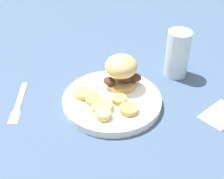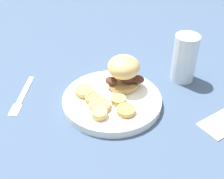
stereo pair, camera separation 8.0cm
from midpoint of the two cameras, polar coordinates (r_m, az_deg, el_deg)
ground_plane at (r=0.83m, az=2.76°, el=-2.71°), size 4.00×4.00×0.00m
dinner_plate at (r=0.82m, az=2.79°, el=-2.06°), size 0.26×0.26×0.02m
sandwich at (r=0.83m, az=4.96°, el=3.32°), size 0.09×0.09×0.09m
potato_round_0 at (r=0.82m, az=-2.34°, el=-0.39°), size 0.05×0.05×0.01m
potato_round_1 at (r=0.77m, az=5.53°, el=-3.92°), size 0.05×0.05×0.01m
potato_round_2 at (r=0.77m, az=0.87°, el=-3.09°), size 0.05×0.05×0.01m
potato_round_3 at (r=0.75m, az=0.73°, el=-4.56°), size 0.04×0.04×0.02m
potato_round_4 at (r=0.79m, az=4.07°, el=-2.01°), size 0.04×0.04×0.01m
potato_round_5 at (r=0.80m, az=-0.62°, el=-1.71°), size 0.04×0.04×0.01m
fork at (r=0.87m, az=-13.60°, el=-1.13°), size 0.11×0.16×0.00m
drinking_glass at (r=0.92m, az=15.61°, el=5.47°), size 0.07×0.07×0.14m
napkin at (r=0.82m, az=22.07°, el=-5.89°), size 0.10×0.12×0.01m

